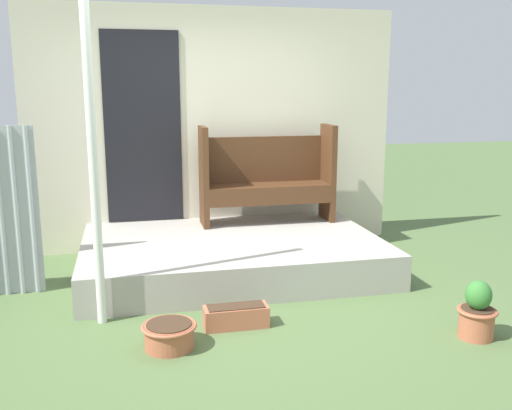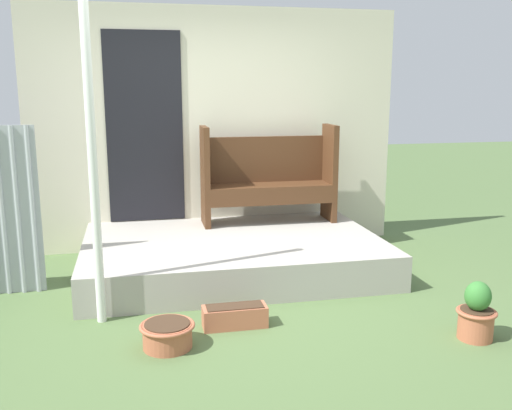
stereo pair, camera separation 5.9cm
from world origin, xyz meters
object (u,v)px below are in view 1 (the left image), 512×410
object	(u,v)px
flower_pot_left	(169,334)
support_post	(93,161)
bench	(267,174)
planter_box_rect	(236,316)
flower_pot_middle	(477,313)

from	to	relation	value
flower_pot_left	support_post	bearing A→B (deg)	129.97
bench	flower_pot_left	xyz separation A→B (m)	(-1.22, -2.17, -0.74)
support_post	planter_box_rect	distance (m)	1.55
flower_pot_middle	planter_box_rect	world-z (taller)	flower_pot_middle
flower_pot_middle	support_post	bearing A→B (deg)	161.44
flower_pot_left	flower_pot_middle	distance (m)	2.18
flower_pot_left	planter_box_rect	distance (m)	0.57
support_post	planter_box_rect	world-z (taller)	support_post
support_post	flower_pot_middle	bearing A→B (deg)	-18.56
bench	flower_pot_left	size ratio (longest dim) A/B	3.71
bench	flower_pot_middle	distance (m)	2.74
bench	flower_pot_middle	xyz separation A→B (m)	(0.93, -2.50, -0.66)
planter_box_rect	bench	bearing A→B (deg)	69.82
support_post	bench	world-z (taller)	support_post
flower_pot_middle	planter_box_rect	size ratio (longest dim) A/B	0.89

